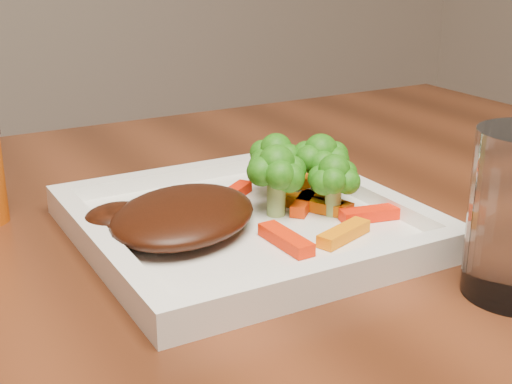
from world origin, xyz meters
TOP-DOWN VIEW (x-y plane):
  - plate at (0.03, 0.14)m, footprint 0.27×0.27m
  - steak at (-0.03, 0.15)m, footprint 0.18×0.17m
  - broccoli_0 at (0.08, 0.19)m, footprint 0.07×0.07m
  - broccoli_1 at (0.11, 0.16)m, footprint 0.06×0.06m
  - broccoli_2 at (0.10, 0.12)m, footprint 0.05×0.05m
  - broccoli_3 at (0.06, 0.14)m, footprint 0.07×0.07m
  - carrot_0 at (0.08, 0.07)m, footprint 0.06×0.03m
  - carrot_1 at (0.12, 0.09)m, footprint 0.06×0.03m
  - carrot_2 at (0.03, 0.08)m, footprint 0.02×0.06m
  - carrot_3 at (0.13, 0.20)m, footprint 0.06×0.02m
  - carrot_4 at (0.04, 0.20)m, footprint 0.05×0.04m
  - carrot_5 at (0.09, 0.14)m, footprint 0.04×0.06m
  - carrot_6 at (0.08, 0.14)m, footprint 0.04×0.04m
  - carrot_7 at (0.10, 0.14)m, footprint 0.03×0.06m

SIDE VIEW (x-z plane):
  - plate at x=0.03m, z-range 0.75..0.76m
  - carrot_0 at x=0.08m, z-range 0.76..0.77m
  - carrot_1 at x=0.12m, z-range 0.76..0.77m
  - carrot_2 at x=0.03m, z-range 0.76..0.77m
  - carrot_3 at x=0.13m, z-range 0.76..0.77m
  - carrot_4 at x=0.04m, z-range 0.76..0.77m
  - carrot_5 at x=0.09m, z-range 0.76..0.77m
  - carrot_6 at x=0.08m, z-range 0.76..0.77m
  - carrot_7 at x=0.10m, z-range 0.76..0.77m
  - steak at x=-0.03m, z-range 0.76..0.79m
  - broccoli_2 at x=0.10m, z-range 0.76..0.82m
  - broccoli_3 at x=0.06m, z-range 0.76..0.82m
  - broccoli_1 at x=0.11m, z-range 0.76..0.83m
  - broccoli_0 at x=0.08m, z-range 0.76..0.83m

